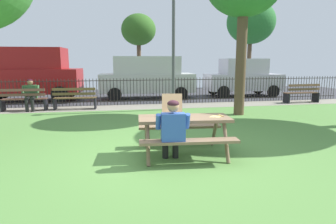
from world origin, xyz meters
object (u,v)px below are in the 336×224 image
object	(u,v)px
pizza_slice_on_table	(217,116)
adult_at_table	(172,129)
person_on_park_bench	(31,93)
lamp_post_walkway	(174,37)
far_tree_midleft	(139,30)
picnic_table_foreground	(184,126)
parked_car_left	(147,77)
pizza_box_open	(172,112)
park_bench_center	(75,99)
park_bench_left	(24,100)
parked_car_center	(243,77)
far_tree_center	(251,22)
parked_car_far_left	(28,73)
park_bench_right	(302,93)

from	to	relation	value
pizza_slice_on_table	adult_at_table	world-z (taller)	adult_at_table
person_on_park_bench	lamp_post_walkway	distance (m)	5.80
lamp_post_walkway	far_tree_midleft	xyz separation A→B (m)	(-0.39, 10.30, 1.24)
picnic_table_foreground	parked_car_left	bearing A→B (deg)	88.10
picnic_table_foreground	pizza_box_open	xyz separation A→B (m)	(-0.23, 0.05, 0.28)
park_bench_center	lamp_post_walkway	distance (m)	4.48
person_on_park_bench	parked_car_left	bearing A→B (deg)	30.44
adult_at_table	park_bench_center	distance (m)	7.10
park_bench_left	park_bench_center	bearing A→B (deg)	0.00
adult_at_table	person_on_park_bench	world-z (taller)	same
parked_car_center	far_tree_center	bearing A→B (deg)	61.75
parked_car_left	far_tree_center	size ratio (longest dim) A/B	0.73
park_bench_left	park_bench_center	world-z (taller)	same
pizza_box_open	parked_car_far_left	size ratio (longest dim) A/B	0.11
parked_car_left	park_bench_right	bearing A→B (deg)	-22.77
lamp_post_walkway	parked_car_far_left	world-z (taller)	lamp_post_walkway
park_bench_left	parked_car_left	size ratio (longest dim) A/B	0.34
parked_car_center	far_tree_center	distance (m)	8.53
park_bench_left	far_tree_midleft	bearing A→B (deg)	61.42
pizza_box_open	parked_car_far_left	distance (m)	10.23
park_bench_right	parked_car_center	bearing A→B (deg)	119.20
picnic_table_foreground	far_tree_center	bearing A→B (deg)	60.10
pizza_slice_on_table	park_bench_left	size ratio (longest dim) A/B	0.17
park_bench_left	far_tree_center	xyz separation A→B (m)	(13.73, 9.56, 4.32)
adult_at_table	park_bench_left	size ratio (longest dim) A/B	0.74
lamp_post_walkway	far_tree_midleft	world-z (taller)	far_tree_midleft
park_bench_right	far_tree_center	xyz separation A→B (m)	(2.06, 9.56, 4.32)
far_tree_center	far_tree_midleft	bearing A→B (deg)	180.00
park_bench_right	parked_car_left	size ratio (longest dim) A/B	0.35
park_bench_right	parked_car_far_left	distance (m)	12.56
parked_car_center	far_tree_midleft	distance (m)	8.86
picnic_table_foreground	park_bench_left	world-z (taller)	park_bench_left
picnic_table_foreground	parked_car_far_left	size ratio (longest dim) A/B	0.40
person_on_park_bench	park_bench_left	bearing A→B (deg)	-175.49
park_bench_left	parked_car_center	bearing A→B (deg)	15.52
pizza_box_open	lamp_post_walkway	world-z (taller)	lamp_post_walkway
adult_at_table	far_tree_midleft	distance (m)	16.56
pizza_slice_on_table	parked_car_center	size ratio (longest dim) A/B	0.07
park_bench_center	park_bench_right	size ratio (longest dim) A/B	1.00
pizza_box_open	far_tree_midleft	size ratio (longest dim) A/B	0.11
pizza_box_open	lamp_post_walkway	distance (m)	5.80
far_tree_center	adult_at_table	bearing A→B (deg)	-120.06
picnic_table_foreground	parked_car_left	distance (m)	8.99
pizza_slice_on_table	pizza_box_open	bearing A→B (deg)	173.36
pizza_box_open	parked_car_left	xyz separation A→B (m)	(0.53, 8.91, 0.22)
picnic_table_foreground	pizza_slice_on_table	bearing A→B (deg)	-4.42
adult_at_table	parked_car_center	size ratio (longest dim) A/B	0.30
pizza_slice_on_table	park_bench_right	world-z (taller)	park_bench_right
park_bench_center	pizza_box_open	bearing A→B (deg)	-66.89
person_on_park_bench	parked_car_left	size ratio (longest dim) A/B	0.25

